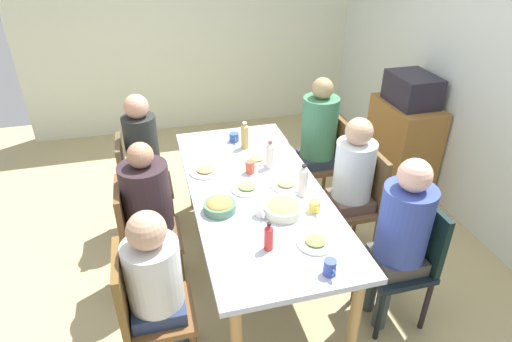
{
  "coord_description": "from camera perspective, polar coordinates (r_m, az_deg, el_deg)",
  "views": [
    {
      "loc": [
        2.55,
        -0.67,
        2.44
      ],
      "look_at": [
        0.0,
        0.0,
        0.89
      ],
      "focal_mm": 30.61,
      "sensor_mm": 36.0,
      "label": 1
    }
  ],
  "objects": [
    {
      "name": "bottle_1",
      "position": [
        3.03,
        6.16,
        -1.3
      ],
      "size": [
        0.07,
        0.07,
        0.24
      ],
      "color": "silver",
      "rests_on": "dining_table"
    },
    {
      "name": "ground_plane",
      "position": [
        3.59,
        0.0,
        -12.27
      ],
      "size": [
        6.79,
        6.79,
        0.0
      ],
      "primitive_type": "plane",
      "color": "tan"
    },
    {
      "name": "plate_2",
      "position": [
        3.13,
        -1.17,
        -2.18
      ],
      "size": [
        0.23,
        0.23,
        0.04
      ],
      "color": "silver",
      "rests_on": "dining_table"
    },
    {
      "name": "dining_table",
      "position": [
        3.18,
        0.0,
        -3.49
      ],
      "size": [
        2.1,
        0.93,
        0.74
      ],
      "color": "silver",
      "rests_on": "ground_plane"
    },
    {
      "name": "cup_3",
      "position": [
        2.86,
        0.68,
        -5.24
      ],
      "size": [
        0.11,
        0.08,
        0.07
      ],
      "color": "white",
      "rests_on": "dining_table"
    },
    {
      "name": "plate_4",
      "position": [
        3.49,
        0.07,
        1.54
      ],
      "size": [
        0.21,
        0.21,
        0.04
      ],
      "color": "white",
      "rests_on": "dining_table"
    },
    {
      "name": "bottle_3",
      "position": [
        3.36,
        1.83,
        2.09
      ],
      "size": [
        0.07,
        0.07,
        0.22
      ],
      "color": "silver",
      "rests_on": "dining_table"
    },
    {
      "name": "side_cabinet",
      "position": [
        4.59,
        18.48,
        3.13
      ],
      "size": [
        0.7,
        0.44,
        0.9
      ],
      "primitive_type": "cube",
      "color": "olive",
      "rests_on": "ground_plane"
    },
    {
      "name": "person_3",
      "position": [
        3.39,
        12.41,
        -0.77
      ],
      "size": [
        0.3,
        0.3,
        1.2
      ],
      "color": "#554545",
      "rests_on": "ground_plane"
    },
    {
      "name": "cup_1",
      "position": [
        2.46,
        9.64,
        -12.34
      ],
      "size": [
        0.11,
        0.07,
        0.09
      ],
      "color": "#3B50A7",
      "rests_on": "dining_table"
    },
    {
      "name": "plate_1",
      "position": [
        2.67,
        7.8,
        -9.2
      ],
      "size": [
        0.23,
        0.23,
        0.04
      ],
      "color": "silver",
      "rests_on": "dining_table"
    },
    {
      "name": "chair_1",
      "position": [
        3.78,
        -15.24,
        -1.33
      ],
      "size": [
        0.4,
        0.4,
        0.9
      ],
      "color": "brown",
      "rests_on": "ground_plane"
    },
    {
      "name": "chair_4",
      "position": [
        2.68,
        -14.4,
        -16.88
      ],
      "size": [
        0.4,
        0.4,
        0.9
      ],
      "color": "brown",
      "rests_on": "ground_plane"
    },
    {
      "name": "person_0",
      "position": [
        2.88,
        18.51,
        -7.31
      ],
      "size": [
        0.32,
        0.32,
        1.24
      ],
      "color": "#394147",
      "rests_on": "ground_plane"
    },
    {
      "name": "wall_left",
      "position": [
        5.6,
        -7.97,
        18.5
      ],
      "size": [
        0.12,
        4.16,
        2.6
      ],
      "primitive_type": "cube",
      "color": "silver",
      "rests_on": "ground_plane"
    },
    {
      "name": "chair_5",
      "position": [
        4.07,
        9.01,
        1.84
      ],
      "size": [
        0.4,
        0.4,
        0.9
      ],
      "color": "brown",
      "rests_on": "ground_plane"
    },
    {
      "name": "microwave",
      "position": [
        4.36,
        19.75,
        10.01
      ],
      "size": [
        0.48,
        0.36,
        0.28
      ],
      "primitive_type": "cube",
      "color": "#23202C",
      "rests_on": "side_cabinet"
    },
    {
      "name": "plate_3",
      "position": [
        3.35,
        -6.62,
        0.04
      ],
      "size": [
        0.24,
        0.24,
        0.04
      ],
      "color": "silver",
      "rests_on": "dining_table"
    },
    {
      "name": "bottle_0",
      "position": [
        3.65,
        -1.48,
        4.62
      ],
      "size": [
        0.07,
        0.07,
        0.23
      ],
      "color": "#BD9346",
      "rests_on": "dining_table"
    },
    {
      "name": "cup_4",
      "position": [
        3.79,
        -2.87,
        4.41
      ],
      "size": [
        0.12,
        0.08,
        0.08
      ],
      "color": "#325298",
      "rests_on": "dining_table"
    },
    {
      "name": "person_2",
      "position": [
        3.07,
        -13.77,
        -4.42
      ],
      "size": [
        0.33,
        0.33,
        1.2
      ],
      "color": "brown",
      "rests_on": "ground_plane"
    },
    {
      "name": "bottle_2",
      "position": [
        2.56,
        1.67,
        -8.6
      ],
      "size": [
        0.06,
        0.06,
        0.19
      ],
      "color": "red",
      "rests_on": "dining_table"
    },
    {
      "name": "person_4",
      "position": [
        2.54,
        -12.86,
        -13.73
      ],
      "size": [
        0.31,
        0.31,
        1.15
      ],
      "color": "#2E2A49",
      "rests_on": "ground_plane"
    },
    {
      "name": "person_5",
      "position": [
        3.93,
        8.1,
        4.84
      ],
      "size": [
        0.32,
        0.32,
        1.27
      ],
      "color": "#2A3447",
      "rests_on": "ground_plane"
    },
    {
      "name": "cup_0",
      "position": [
        2.92,
        7.66,
        -4.61
      ],
      "size": [
        0.11,
        0.08,
        0.08
      ],
      "color": "yellow",
      "rests_on": "dining_table"
    },
    {
      "name": "bowl_1",
      "position": [
        2.9,
        -4.77,
        -4.57
      ],
      "size": [
        0.22,
        0.22,
        0.08
      ],
      "color": "#4D7856",
      "rests_on": "dining_table"
    },
    {
      "name": "cup_2",
      "position": [
        3.31,
        -0.76,
        0.5
      ],
      "size": [
        0.11,
        0.07,
        0.1
      ],
      "color": "#D5553B",
      "rests_on": "dining_table"
    },
    {
      "name": "bowl_0",
      "position": [
        2.88,
        3.63,
        -4.83
      ],
      "size": [
        0.26,
        0.26,
        0.08
      ],
      "color": "beige",
      "rests_on": "dining_table"
    },
    {
      "name": "chair_2",
      "position": [
        3.2,
        -14.9,
        -7.77
      ],
      "size": [
        0.4,
        0.4,
        0.9
      ],
      "color": "brown",
      "rests_on": "ground_plane"
    },
    {
      "name": "plate_0",
      "position": [
        3.17,
        3.97,
        -1.78
      ],
      "size": [
        0.23,
        0.23,
        0.04
      ],
      "color": "silver",
      "rests_on": "dining_table"
    },
    {
      "name": "chair_0",
      "position": [
        3.07,
        19.22,
        -10.49
      ],
      "size": [
        0.4,
        0.4,
        0.9
      ],
      "color": "black",
      "rests_on": "ground_plane"
    },
    {
      "name": "person_1",
      "position": [
        3.67,
        -14.3,
        1.9
      ],
      "size": [
        0.3,
        0.3,
        1.27
      ],
      "color": "#464649",
      "rests_on": "ground_plane"
    },
    {
      "name": "chair_3",
      "position": [
        3.54,
        13.36,
        -3.47
      ],
      "size": [
        0.4,
        0.4,
        0.9
      ],
      "color": "brown",
      "rests_on": "ground_plane"
    }
  ]
}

